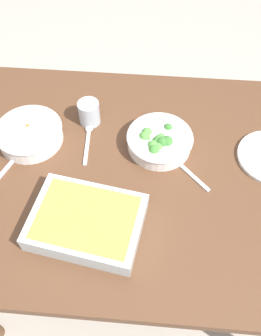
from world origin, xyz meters
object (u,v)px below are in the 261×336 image
(spoon_by_broccoli, at_px, (183,167))
(spoon_spare, at_px, (88,138))
(stew_bowl, at_px, (30,133))
(broccoli_bowl, at_px, (159,141))
(drink_cup, at_px, (89,114))
(spoon_by_stew, at_px, (7,168))
(baking_dish, at_px, (87,221))

(spoon_by_broccoli, xyz_separation_m, spoon_spare, (-0.32, 0.09, 0.00))
(stew_bowl, xyz_separation_m, spoon_spare, (0.19, 0.02, -0.03))
(broccoli_bowl, distance_m, spoon_spare, 0.24)
(drink_cup, height_order, spoon_by_stew, drink_cup)
(drink_cup, bearing_deg, spoon_by_stew, -136.23)
(broccoli_bowl, bearing_deg, stew_bowl, -179.32)
(stew_bowl, xyz_separation_m, spoon_by_broccoli, (0.50, -0.07, -0.03))
(broccoli_bowl, height_order, spoon_by_broccoli, broccoli_bowl)
(spoon_by_stew, height_order, spoon_spare, same)
(broccoli_bowl, xyz_separation_m, spoon_by_stew, (-0.47, -0.13, -0.03))
(stew_bowl, relative_size, spoon_by_stew, 1.29)
(stew_bowl, distance_m, spoon_by_broccoli, 0.51)
(spoon_by_stew, height_order, spoon_by_broccoli, same)
(spoon_spare, bearing_deg, drink_cup, 93.40)
(spoon_by_broccoli, relative_size, spoon_spare, 0.79)
(baking_dish, bearing_deg, spoon_by_stew, 147.81)
(stew_bowl, distance_m, drink_cup, 0.21)
(stew_bowl, relative_size, spoon_spare, 1.24)
(stew_bowl, distance_m, spoon_spare, 0.19)
(broccoli_bowl, bearing_deg, spoon_by_stew, -164.80)
(spoon_spare, bearing_deg, spoon_by_broccoli, -16.71)
(spoon_by_broccoli, height_order, spoon_spare, same)
(stew_bowl, bearing_deg, spoon_by_stew, -111.26)
(broccoli_bowl, bearing_deg, spoon_by_broccoli, -45.26)
(stew_bowl, bearing_deg, spoon_by_broccoli, -8.42)
(baking_dish, distance_m, spoon_by_broccoli, 0.35)
(drink_cup, bearing_deg, stew_bowl, -151.83)
(drink_cup, distance_m, spoon_by_stew, 0.32)
(broccoli_bowl, xyz_separation_m, spoon_by_broccoli, (0.08, -0.08, -0.03))
(spoon_spare, bearing_deg, baking_dish, -81.30)
(spoon_spare, bearing_deg, stew_bowl, -173.85)
(spoon_by_broccoli, bearing_deg, baking_dish, -139.41)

